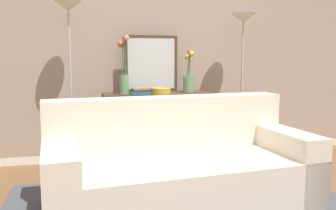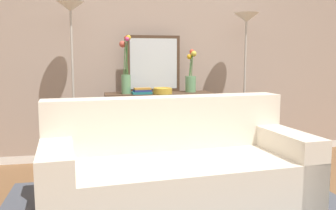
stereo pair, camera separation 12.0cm
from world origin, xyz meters
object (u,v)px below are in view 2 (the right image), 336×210
(vase_tall_flowers, at_px, (126,72))
(book_row_under_console, at_px, (126,162))
(floor_lamp_left, at_px, (71,39))
(book_stack, at_px, (142,91))
(couch, at_px, (176,169))
(fruit_bowl, at_px, (163,91))
(console_table, at_px, (159,116))
(wall_mirror, at_px, (154,64))
(vase_short_flowers, at_px, (191,78))
(floor_lamp_right, at_px, (246,46))

(vase_tall_flowers, xyz_separation_m, book_row_under_console, (-0.01, 0.03, -1.01))
(floor_lamp_left, xyz_separation_m, book_row_under_console, (0.55, 0.04, -1.36))
(book_stack, bearing_deg, couch, -82.47)
(fruit_bowl, height_order, book_stack, same)
(console_table, xyz_separation_m, floor_lamp_left, (-0.93, -0.04, 0.84))
(wall_mirror, distance_m, vase_short_flowers, 0.46)
(wall_mirror, bearing_deg, floor_lamp_right, -10.99)
(floor_lamp_right, height_order, vase_tall_flowers, floor_lamp_right)
(floor_lamp_right, height_order, fruit_bowl, floor_lamp_right)
(vase_short_flowers, height_order, fruit_bowl, vase_short_flowers)
(floor_lamp_right, xyz_separation_m, vase_short_flowers, (-0.63, 0.07, -0.37))
(book_stack, bearing_deg, book_row_under_console, 149.99)
(floor_lamp_right, relative_size, book_stack, 7.91)
(floor_lamp_right, bearing_deg, vase_short_flowers, 173.21)
(couch, xyz_separation_m, book_stack, (-0.14, 1.07, 0.55))
(floor_lamp_left, distance_m, book_stack, 0.91)
(couch, bearing_deg, console_table, 86.82)
(vase_short_flowers, bearing_deg, floor_lamp_left, -176.74)
(couch, distance_m, floor_lamp_right, 1.87)
(floor_lamp_left, bearing_deg, couch, -52.42)
(console_table, relative_size, fruit_bowl, 5.81)
(book_row_under_console, bearing_deg, floor_lamp_left, -175.90)
(vase_tall_flowers, relative_size, vase_short_flowers, 1.30)
(vase_tall_flowers, relative_size, book_stack, 2.91)
(vase_tall_flowers, bearing_deg, floor_lamp_right, -0.59)
(book_stack, height_order, book_row_under_console, book_stack)
(couch, bearing_deg, book_stack, 97.53)
(vase_short_flowers, bearing_deg, wall_mirror, 162.85)
(floor_lamp_left, bearing_deg, book_stack, -4.79)
(floor_lamp_right, bearing_deg, vase_tall_flowers, 179.41)
(console_table, height_order, wall_mirror, wall_mirror)
(floor_lamp_right, bearing_deg, book_row_under_console, 178.36)
(vase_short_flowers, xyz_separation_m, book_stack, (-0.58, -0.14, -0.13))
(console_table, relative_size, vase_tall_flowers, 1.90)
(vase_tall_flowers, height_order, vase_short_flowers, vase_tall_flowers)
(floor_lamp_right, bearing_deg, book_stack, -177.12)
(floor_lamp_right, distance_m, vase_short_flowers, 0.73)
(vase_short_flowers, bearing_deg, book_row_under_console, -177.35)
(console_table, xyz_separation_m, book_row_under_console, (-0.38, -0.00, -0.52))
(wall_mirror, relative_size, vase_short_flowers, 1.32)
(floor_lamp_left, height_order, vase_short_flowers, floor_lamp_left)
(vase_tall_flowers, xyz_separation_m, fruit_bowl, (0.39, -0.10, -0.20))
(vase_tall_flowers, bearing_deg, floor_lamp_left, -178.56)
(floor_lamp_left, distance_m, fruit_bowl, 1.10)
(console_table, bearing_deg, vase_tall_flowers, -176.08)
(vase_tall_flowers, distance_m, vase_short_flowers, 0.75)
(vase_short_flowers, relative_size, book_row_under_console, 2.02)
(book_row_under_console, bearing_deg, console_table, 0.00)
(floor_lamp_right, xyz_separation_m, book_row_under_console, (-1.38, 0.04, -1.30))
(floor_lamp_right, height_order, book_stack, floor_lamp_right)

